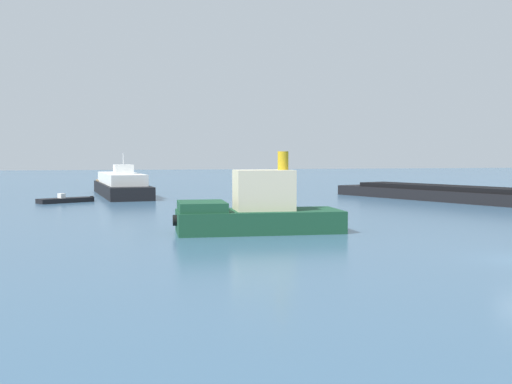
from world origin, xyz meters
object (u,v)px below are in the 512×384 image
cargo_barge (468,194)px  fishing_skiff (66,200)px  white_riverboat (121,185)px  tugboat (256,211)px

cargo_barge → fishing_skiff: 42.85m
white_riverboat → cargo_barge: bearing=-29.8°
fishing_skiff → white_riverboat: (6.01, 10.48, 1.04)m
fishing_skiff → cargo_barge: bearing=-13.4°
tugboat → fishing_skiff: size_ratio=1.86×
tugboat → white_riverboat: white_riverboat is taller
tugboat → cargo_barge: bearing=34.6°
tugboat → white_riverboat: 40.52m
tugboat → cargo_barge: (28.10, 19.37, -0.43)m
cargo_barge → white_riverboat: (-35.65, 20.44, 0.39)m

